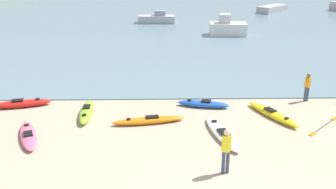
{
  "coord_description": "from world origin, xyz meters",
  "views": [
    {
      "loc": [
        -1.89,
        -9.85,
        7.54
      ],
      "look_at": [
        -1.48,
        9.26,
        0.5
      ],
      "focal_mm": 42.0,
      "sensor_mm": 36.0,
      "label": 1
    }
  ],
  "objects_px": {
    "moored_boat_1": "(272,9)",
    "kayak_on_sand_5": "(203,104)",
    "kayak_on_sand_4": "(28,135)",
    "moored_boat_4": "(228,28)",
    "kayak_on_sand_6": "(21,104)",
    "kayak_on_sand_3": "(149,120)",
    "person_near_waterline": "(307,85)",
    "kayak_on_sand_7": "(222,133)",
    "loose_paddle": "(324,126)",
    "kayak_on_sand_0": "(272,114)",
    "person_near_foreground": "(226,148)",
    "kayak_on_sand_2": "(87,111)",
    "moored_boat_0": "(157,18)"
  },
  "relations": [
    {
      "from": "moored_boat_1",
      "to": "kayak_on_sand_5",
      "type": "bearing_deg",
      "value": -110.88
    },
    {
      "from": "kayak_on_sand_4",
      "to": "moored_boat_4",
      "type": "relative_size",
      "value": 0.88
    },
    {
      "from": "kayak_on_sand_4",
      "to": "kayak_on_sand_6",
      "type": "height_order",
      "value": "kayak_on_sand_6"
    },
    {
      "from": "kayak_on_sand_3",
      "to": "person_near_waterline",
      "type": "distance_m",
      "value": 8.74
    },
    {
      "from": "kayak_on_sand_7",
      "to": "moored_boat_4",
      "type": "height_order",
      "value": "moored_boat_4"
    },
    {
      "from": "kayak_on_sand_3",
      "to": "loose_paddle",
      "type": "xyz_separation_m",
      "value": [
        8.0,
        -0.5,
        -0.13
      ]
    },
    {
      "from": "kayak_on_sand_6",
      "to": "moored_boat_1",
      "type": "distance_m",
      "value": 38.68
    },
    {
      "from": "kayak_on_sand_0",
      "to": "loose_paddle",
      "type": "bearing_deg",
      "value": -28.29
    },
    {
      "from": "loose_paddle",
      "to": "kayak_on_sand_4",
      "type": "bearing_deg",
      "value": -175.96
    },
    {
      "from": "kayak_on_sand_5",
      "to": "moored_boat_4",
      "type": "relative_size",
      "value": 0.79
    },
    {
      "from": "kayak_on_sand_0",
      "to": "kayak_on_sand_7",
      "type": "distance_m",
      "value": 3.38
    },
    {
      "from": "kayak_on_sand_6",
      "to": "loose_paddle",
      "type": "bearing_deg",
      "value": -10.36
    },
    {
      "from": "kayak_on_sand_3",
      "to": "moored_boat_1",
      "type": "relative_size",
      "value": 0.72
    },
    {
      "from": "kayak_on_sand_6",
      "to": "person_near_waterline",
      "type": "bearing_deg",
      "value": 2.09
    },
    {
      "from": "kayak_on_sand_4",
      "to": "kayak_on_sand_7",
      "type": "height_order",
      "value": "kayak_on_sand_4"
    },
    {
      "from": "kayak_on_sand_4",
      "to": "moored_boat_1",
      "type": "relative_size",
      "value": 0.65
    },
    {
      "from": "kayak_on_sand_0",
      "to": "moored_boat_4",
      "type": "xyz_separation_m",
      "value": [
        0.94,
        19.1,
        0.59
      ]
    },
    {
      "from": "kayak_on_sand_7",
      "to": "moored_boat_1",
      "type": "bearing_deg",
      "value": 71.57
    },
    {
      "from": "kayak_on_sand_3",
      "to": "person_near_foreground",
      "type": "distance_m",
      "value": 5.29
    },
    {
      "from": "kayak_on_sand_7",
      "to": "moored_boat_4",
      "type": "bearing_deg",
      "value": 80.12
    },
    {
      "from": "kayak_on_sand_6",
      "to": "kayak_on_sand_7",
      "type": "height_order",
      "value": "kayak_on_sand_6"
    },
    {
      "from": "kayak_on_sand_0",
      "to": "person_near_foreground",
      "type": "xyz_separation_m",
      "value": [
        -3.07,
        -4.99,
        0.84
      ]
    },
    {
      "from": "person_near_waterline",
      "to": "loose_paddle",
      "type": "bearing_deg",
      "value": -95.03
    },
    {
      "from": "kayak_on_sand_2",
      "to": "moored_boat_1",
      "type": "relative_size",
      "value": 0.64
    },
    {
      "from": "person_near_foreground",
      "to": "moored_boat_0",
      "type": "height_order",
      "value": "person_near_foreground"
    },
    {
      "from": "kayak_on_sand_3",
      "to": "person_near_foreground",
      "type": "bearing_deg",
      "value": -56.88
    },
    {
      "from": "kayak_on_sand_0",
      "to": "kayak_on_sand_5",
      "type": "bearing_deg",
      "value": 156.9
    },
    {
      "from": "kayak_on_sand_3",
      "to": "kayak_on_sand_5",
      "type": "xyz_separation_m",
      "value": [
        2.75,
        1.97,
        0.01
      ]
    },
    {
      "from": "kayak_on_sand_4",
      "to": "loose_paddle",
      "type": "relative_size",
      "value": 1.45
    },
    {
      "from": "person_near_waterline",
      "to": "loose_paddle",
      "type": "height_order",
      "value": "person_near_waterline"
    },
    {
      "from": "person_near_waterline",
      "to": "moored_boat_1",
      "type": "xyz_separation_m",
      "value": [
        6.77,
        31.53,
        -0.41
      ]
    },
    {
      "from": "kayak_on_sand_5",
      "to": "moored_boat_1",
      "type": "xyz_separation_m",
      "value": [
        12.31,
        32.26,
        0.3
      ]
    },
    {
      "from": "kayak_on_sand_4",
      "to": "loose_paddle",
      "type": "distance_m",
      "value": 13.13
    },
    {
      "from": "moored_boat_4",
      "to": "loose_paddle",
      "type": "height_order",
      "value": "moored_boat_4"
    },
    {
      "from": "kayak_on_sand_2",
      "to": "moored_boat_4",
      "type": "relative_size",
      "value": 0.87
    },
    {
      "from": "moored_boat_4",
      "to": "person_near_foreground",
      "type": "bearing_deg",
      "value": -99.45
    },
    {
      "from": "moored_boat_0",
      "to": "kayak_on_sand_3",
      "type": "bearing_deg",
      "value": -90.52
    },
    {
      "from": "kayak_on_sand_3",
      "to": "kayak_on_sand_6",
      "type": "height_order",
      "value": "kayak_on_sand_6"
    },
    {
      "from": "kayak_on_sand_5",
      "to": "kayak_on_sand_0",
      "type": "bearing_deg",
      "value": -23.1
    },
    {
      "from": "kayak_on_sand_3",
      "to": "moored_boat_0",
      "type": "xyz_separation_m",
      "value": [
        0.24,
        26.48,
        0.38
      ]
    },
    {
      "from": "kayak_on_sand_5",
      "to": "person_near_waterline",
      "type": "relative_size",
      "value": 1.78
    },
    {
      "from": "kayak_on_sand_4",
      "to": "moored_boat_1",
      "type": "height_order",
      "value": "moored_boat_1"
    },
    {
      "from": "person_near_waterline",
      "to": "loose_paddle",
      "type": "xyz_separation_m",
      "value": [
        -0.28,
        -3.21,
        -0.86
      ]
    },
    {
      "from": "person_near_foreground",
      "to": "moored_boat_4",
      "type": "distance_m",
      "value": 24.42
    },
    {
      "from": "person_near_foreground",
      "to": "person_near_waterline",
      "type": "xyz_separation_m",
      "value": [
        5.43,
        7.08,
        -0.12
      ]
    },
    {
      "from": "kayak_on_sand_5",
      "to": "person_near_waterline",
      "type": "distance_m",
      "value": 5.63
    },
    {
      "from": "kayak_on_sand_2",
      "to": "kayak_on_sand_6",
      "type": "height_order",
      "value": "kayak_on_sand_6"
    },
    {
      "from": "kayak_on_sand_0",
      "to": "kayak_on_sand_5",
      "type": "relative_size",
      "value": 1.23
    },
    {
      "from": "kayak_on_sand_2",
      "to": "kayak_on_sand_5",
      "type": "height_order",
      "value": "kayak_on_sand_2"
    },
    {
      "from": "person_near_foreground",
      "to": "moored_boat_0",
      "type": "relative_size",
      "value": 0.43
    }
  ]
}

